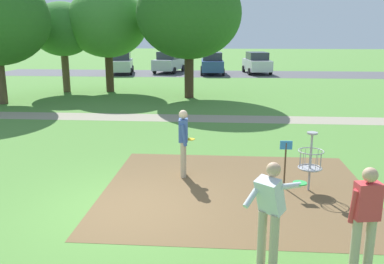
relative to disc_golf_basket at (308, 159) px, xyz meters
The scene contains 16 objects.
ground_plane 4.19m from the disc_golf_basket, 161.12° to the right, with size 160.00×160.00×0.00m, color #518438.
dirt_tee_pad 1.79m from the disc_golf_basket, behind, with size 6.11×5.34×0.01m, color brown.
disc_golf_basket is the anchor object (origin of this frame).
player_foreground_watching 3.52m from the disc_golf_basket, 110.24° to the right, with size 1.03×0.71×1.71m.
player_throwing 3.02m from the disc_golf_basket, 165.92° to the left, with size 0.41×0.48×1.71m.
player_waiting_right 3.39m from the disc_golf_basket, 87.26° to the right, with size 0.49×0.43×1.71m.
frisbee_mid_grass 1.33m from the disc_golf_basket, 150.92° to the right, with size 0.20×0.20×0.02m, color red.
tree_near_left 19.08m from the disc_golf_basket, 127.40° to the left, with size 3.68×3.68×5.28m.
tree_mid_left 17.98m from the disc_golf_basket, 120.06° to the left, with size 4.72×4.72×6.07m.
tree_mid_center 14.37m from the disc_golf_basket, 106.10° to the left, with size 5.59×5.59×6.86m.
parking_lot_strip 26.79m from the disc_golf_basket, 98.37° to the left, with size 36.00×6.00×0.01m, color #4C4C51.
parked_car_leftmost 28.06m from the disc_golf_basket, 112.65° to the left, with size 2.48×4.44×1.84m.
parked_car_center_left 28.13m from the disc_golf_basket, 104.02° to the left, with size 2.57×4.47×1.84m.
parked_car_center_right 26.33m from the disc_golf_basket, 96.44° to the left, with size 2.16×4.30×1.84m.
parked_car_rightmost 26.95m from the disc_golf_basket, 88.09° to the left, with size 2.42×4.42×1.84m.
gravel_path 8.77m from the disc_golf_basket, 116.53° to the left, with size 40.00×1.50×0.00m, color gray.
Camera 1 is at (1.95, -7.73, 3.59)m, focal length 38.18 mm.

